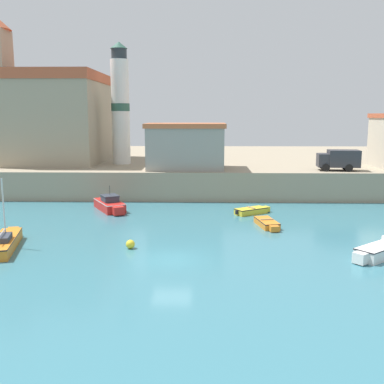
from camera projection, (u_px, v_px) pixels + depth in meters
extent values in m
plane|color=teal|center=(172.00, 260.00, 28.14)|extent=(200.00, 200.00, 0.00)
cube|color=gray|center=(190.00, 166.00, 66.10)|extent=(120.00, 40.00, 3.08)
cube|color=yellow|center=(251.00, 211.00, 41.10)|extent=(3.15, 2.59, 0.55)
cube|color=yellow|center=(266.00, 209.00, 41.98)|extent=(0.81, 0.84, 0.47)
cube|color=black|center=(251.00, 208.00, 41.06)|extent=(3.18, 2.62, 0.07)
cube|color=#997F5B|center=(251.00, 208.00, 41.04)|extent=(0.71, 0.97, 0.08)
cube|color=black|center=(237.00, 212.00, 40.28)|extent=(0.28, 0.28, 0.36)
cube|color=red|center=(109.00, 205.00, 42.81)|extent=(3.77, 4.85, 0.87)
cube|color=red|center=(118.00, 211.00, 40.47)|extent=(1.26, 1.19, 0.74)
cube|color=white|center=(109.00, 201.00, 42.74)|extent=(3.81, 4.90, 0.07)
cube|color=#333842|center=(110.00, 199.00, 42.49)|extent=(1.95, 2.05, 0.53)
cube|color=#2D333D|center=(110.00, 195.00, 42.44)|extent=(2.10, 2.21, 0.08)
cylinder|color=black|center=(110.00, 190.00, 42.36)|extent=(0.04, 0.04, 0.90)
cube|color=white|center=(360.00, 258.00, 27.21)|extent=(0.97, 0.99, 0.67)
cube|color=orange|center=(5.00, 244.00, 30.27)|extent=(2.67, 5.93, 0.76)
cube|color=orange|center=(13.00, 232.00, 33.35)|extent=(0.88, 0.78, 0.65)
cube|color=black|center=(4.00, 239.00, 30.21)|extent=(2.69, 5.99, 0.07)
cylinder|color=silver|center=(4.00, 208.00, 30.28)|extent=(0.10, 0.10, 4.02)
cylinder|color=silver|center=(2.00, 233.00, 29.41)|extent=(0.68, 2.54, 0.08)
cube|color=#333842|center=(3.00, 238.00, 29.62)|extent=(1.33, 1.90, 0.36)
cube|color=orange|center=(267.00, 223.00, 36.57)|extent=(1.81, 3.29, 0.52)
cube|color=orange|center=(274.00, 229.00, 34.78)|extent=(0.78, 0.68, 0.44)
cube|color=black|center=(267.00, 220.00, 36.53)|extent=(1.82, 3.32, 0.07)
cube|color=#997F5B|center=(267.00, 219.00, 36.52)|extent=(1.09, 0.39, 0.08)
sphere|color=yellow|center=(130.00, 244.00, 30.42)|extent=(0.61, 0.61, 0.61)
cube|color=gray|center=(62.00, 123.00, 56.85)|extent=(10.71, 15.67, 9.76)
cube|color=#B25133|center=(60.00, 78.00, 55.92)|extent=(10.92, 15.98, 1.20)
cube|color=gray|center=(1.00, 143.00, 57.31)|extent=(12.49, 12.49, 4.67)
cylinder|color=gray|center=(0.00, 133.00, 57.09)|extent=(6.91, 6.91, 7.29)
cylinder|color=silver|center=(121.00, 112.00, 53.74)|extent=(2.13, 2.13, 12.33)
cylinder|color=#2D5647|center=(120.00, 107.00, 53.64)|extent=(2.19, 2.19, 0.90)
cylinder|color=#262D33|center=(119.00, 54.00, 52.59)|extent=(1.81, 1.81, 1.20)
cone|color=#2D5647|center=(119.00, 45.00, 52.42)|extent=(2.02, 2.02, 0.80)
cube|color=gray|center=(186.00, 148.00, 49.50)|extent=(8.24, 6.04, 4.48)
cube|color=#C1663D|center=(186.00, 126.00, 49.08)|extent=(8.65, 6.34, 0.50)
cube|color=#333338|center=(343.00, 158.00, 47.80)|extent=(3.38, 2.39, 1.80)
cube|color=#333338|center=(324.00, 160.00, 48.07)|extent=(1.48, 2.11, 1.40)
cube|color=#334756|center=(319.00, 158.00, 48.09)|extent=(0.29, 1.80, 0.70)
cylinder|color=black|center=(326.00, 168.00, 47.25)|extent=(0.82, 0.35, 0.80)
cylinder|color=black|center=(323.00, 166.00, 49.11)|extent=(0.82, 0.35, 0.80)
cylinder|color=black|center=(349.00, 168.00, 46.97)|extent=(0.82, 0.35, 0.80)
cylinder|color=black|center=(345.00, 166.00, 48.83)|extent=(0.82, 0.35, 0.80)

